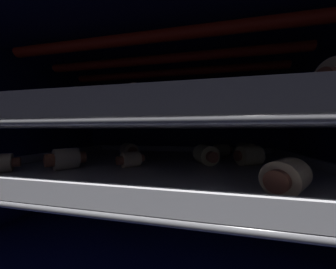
% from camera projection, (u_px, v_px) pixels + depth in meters
% --- Properties ---
extents(ground_plane, '(0.62, 0.44, 0.01)m').
position_uv_depth(ground_plane, '(165.00, 229.00, 0.32)').
color(ground_plane, '#0C1138').
extents(oven_wall_back, '(0.62, 0.01, 0.33)m').
position_uv_depth(oven_wall_back, '(180.00, 135.00, 0.52)').
color(oven_wall_back, '#0C1138').
rests_on(oven_wall_back, ground_plane).
extents(oven_wall_left, '(0.01, 0.41, 0.33)m').
position_uv_depth(oven_wall_left, '(32.00, 137.00, 0.38)').
color(oven_wall_left, '#0C1138').
rests_on(oven_wall_left, ground_plane).
extents(oven_ceiling, '(0.62, 0.44, 0.01)m').
position_uv_depth(oven_ceiling, '(165.00, 45.00, 0.31)').
color(oven_ceiling, '#0C1138').
extents(heating_element, '(0.48, 0.17, 0.02)m').
position_uv_depth(heating_element, '(165.00, 59.00, 0.31)').
color(heating_element, maroon).
extents(oven_rack_lower, '(0.57, 0.40, 0.01)m').
position_uv_depth(oven_rack_lower, '(165.00, 169.00, 0.32)').
color(oven_rack_lower, slate).
extents(baking_tray_lower, '(0.51, 0.36, 0.02)m').
position_uv_depth(baking_tray_lower, '(165.00, 164.00, 0.32)').
color(baking_tray_lower, silver).
rests_on(baking_tray_lower, oven_rack_lower).
extents(pig_in_blanket_lower_0, '(0.05, 0.06, 0.03)m').
position_uv_depth(pig_in_blanket_lower_0, '(66.00, 159.00, 0.26)').
color(pig_in_blanket_lower_0, beige).
rests_on(pig_in_blanket_lower_0, baking_tray_lower).
extents(pig_in_blanket_lower_1, '(0.05, 0.06, 0.03)m').
position_uv_depth(pig_in_blanket_lower_1, '(206.00, 155.00, 0.30)').
color(pig_in_blanket_lower_1, beige).
rests_on(pig_in_blanket_lower_1, baking_tray_lower).
extents(pig_in_blanket_lower_2, '(0.05, 0.06, 0.03)m').
position_uv_depth(pig_in_blanket_lower_2, '(286.00, 176.00, 0.16)').
color(pig_in_blanket_lower_2, beige).
rests_on(pig_in_blanket_lower_2, baking_tray_lower).
extents(pig_in_blanket_lower_3, '(0.05, 0.05, 0.03)m').
position_uv_depth(pig_in_blanket_lower_3, '(129.00, 150.00, 0.39)').
color(pig_in_blanket_lower_3, beige).
rests_on(pig_in_blanket_lower_3, baking_tray_lower).
extents(pig_in_blanket_lower_4, '(0.05, 0.05, 0.03)m').
position_uv_depth(pig_in_blanket_lower_4, '(249.00, 155.00, 0.29)').
color(pig_in_blanket_lower_4, beige).
rests_on(pig_in_blanket_lower_4, baking_tray_lower).
extents(pig_in_blanket_lower_5, '(0.05, 0.03, 0.03)m').
position_uv_depth(pig_in_blanket_lower_5, '(221.00, 150.00, 0.40)').
color(pig_in_blanket_lower_5, beige).
rests_on(pig_in_blanket_lower_5, baking_tray_lower).
extents(pig_in_blanket_lower_6, '(0.04, 0.06, 0.03)m').
position_uv_depth(pig_in_blanket_lower_6, '(246.00, 149.00, 0.41)').
color(pig_in_blanket_lower_6, beige).
rests_on(pig_in_blanket_lower_6, baking_tray_lower).
extents(pig_in_blanket_lower_7, '(0.04, 0.04, 0.03)m').
position_uv_depth(pig_in_blanket_lower_7, '(131.00, 159.00, 0.28)').
color(pig_in_blanket_lower_7, beige).
rests_on(pig_in_blanket_lower_7, baking_tray_lower).
extents(oven_rack_upper, '(0.57, 0.40, 0.01)m').
position_uv_depth(oven_rack_upper, '(165.00, 126.00, 0.32)').
color(oven_rack_upper, slate).
extents(baking_tray_upper, '(0.51, 0.36, 0.03)m').
position_uv_depth(baking_tray_upper, '(165.00, 121.00, 0.32)').
color(baking_tray_upper, gray).
rests_on(baking_tray_upper, oven_rack_upper).
extents(pig_in_blanket_upper_0, '(0.06, 0.04, 0.03)m').
position_uv_depth(pig_in_blanket_upper_0, '(88.00, 115.00, 0.38)').
color(pig_in_blanket_upper_0, beige).
rests_on(pig_in_blanket_upper_0, baking_tray_upper).
extents(pig_in_blanket_upper_1, '(0.05, 0.03, 0.02)m').
position_uv_depth(pig_in_blanket_upper_1, '(255.00, 115.00, 0.39)').
color(pig_in_blanket_upper_1, beige).
rests_on(pig_in_blanket_upper_1, baking_tray_upper).
extents(pig_in_blanket_upper_3, '(0.04, 0.06, 0.03)m').
position_uv_depth(pig_in_blanket_upper_3, '(132.00, 99.00, 0.19)').
color(pig_in_blanket_upper_3, beige).
rests_on(pig_in_blanket_upper_3, baking_tray_upper).
extents(pig_in_blanket_upper_4, '(0.05, 0.04, 0.03)m').
position_uv_depth(pig_in_blanket_upper_4, '(242.00, 107.00, 0.26)').
color(pig_in_blanket_upper_4, beige).
rests_on(pig_in_blanket_upper_4, baking_tray_upper).
extents(pig_in_blanket_upper_5, '(0.04, 0.04, 0.03)m').
position_uv_depth(pig_in_blanket_upper_5, '(274.00, 106.00, 0.25)').
color(pig_in_blanket_upper_5, beige).
rests_on(pig_in_blanket_upper_5, baking_tray_upper).
extents(pig_in_blanket_upper_6, '(0.06, 0.04, 0.03)m').
position_uv_depth(pig_in_blanket_upper_6, '(167.00, 106.00, 0.27)').
color(pig_in_blanket_upper_6, beige).
rests_on(pig_in_blanket_upper_6, baking_tray_upper).
extents(pig_in_blanket_upper_7, '(0.05, 0.05, 0.03)m').
position_uv_depth(pig_in_blanket_upper_7, '(129.00, 109.00, 0.29)').
color(pig_in_blanket_upper_7, beige).
rests_on(pig_in_blanket_upper_7, baking_tray_upper).
extents(pig_in_blanket_upper_8, '(0.04, 0.03, 0.03)m').
position_uv_depth(pig_in_blanket_upper_8, '(306.00, 102.00, 0.22)').
color(pig_in_blanket_upper_8, beige).
rests_on(pig_in_blanket_upper_8, baking_tray_upper).
extents(pig_in_blanket_upper_9, '(0.03, 0.07, 0.03)m').
position_uv_depth(pig_in_blanket_upper_9, '(90.00, 110.00, 0.32)').
color(pig_in_blanket_upper_9, beige).
rests_on(pig_in_blanket_upper_9, baking_tray_upper).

